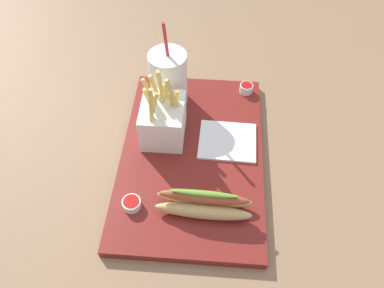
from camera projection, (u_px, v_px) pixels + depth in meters
name	position (u px, v px, depth m)	size (l,w,h in m)	color
ground_plane	(192.00, 161.00, 0.85)	(2.40, 2.40, 0.02)	#8C6B4C
food_tray	(192.00, 156.00, 0.83)	(0.47, 0.30, 0.02)	maroon
soda_cup	(168.00, 79.00, 0.87)	(0.09, 0.09, 0.22)	white
fries_basket	(163.00, 120.00, 0.82)	(0.11, 0.09, 0.16)	white
hot_dog_1	(204.00, 203.00, 0.72)	(0.06, 0.18, 0.06)	tan
ketchup_cup_1	(132.00, 203.00, 0.73)	(0.04, 0.04, 0.02)	white
ketchup_cup_2	(246.00, 88.00, 0.93)	(0.03, 0.03, 0.02)	white
napkin_stack	(227.00, 141.00, 0.84)	(0.11, 0.12, 0.01)	white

